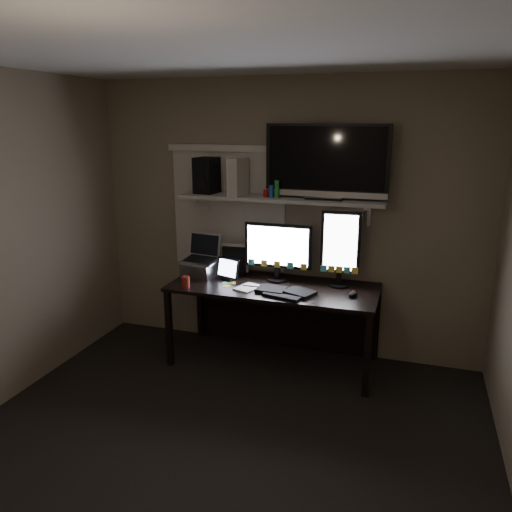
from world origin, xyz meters
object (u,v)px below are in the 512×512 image
at_px(monitor_portrait, 340,249).
at_px(tablet, 228,269).
at_px(monitor_landscape, 278,252).
at_px(desk, 277,300).
at_px(speaker, 207,175).
at_px(tv, 327,162).
at_px(mouse, 353,294).
at_px(cup, 186,282).
at_px(laptop, 200,256).
at_px(keyboard, 285,291).
at_px(game_console, 238,177).

xyz_separation_m(monitor_portrait, tablet, (-0.97, -0.15, -0.23)).
bearing_deg(monitor_landscape, tablet, -162.55).
xyz_separation_m(desk, speaker, (-0.71, 0.10, 1.09)).
bearing_deg(tv, speaker, 179.79).
relative_size(monitor_landscape, mouse, 5.52).
bearing_deg(cup, mouse, 9.14).
relative_size(tablet, tv, 0.23).
bearing_deg(mouse, cup, -158.19).
xyz_separation_m(desk, laptop, (-0.72, -0.06, 0.37)).
bearing_deg(speaker, monitor_portrait, 5.81).
height_order(monitor_portrait, laptop, monitor_portrait).
relative_size(keyboard, cup, 4.82).
bearing_deg(keyboard, tv, 69.33).
distance_m(mouse, laptop, 1.43).
bearing_deg(tablet, tv, 30.71).
distance_m(desk, game_console, 1.16).
bearing_deg(tv, desk, -166.92).
distance_m(tablet, tv, 1.27).
height_order(monitor_landscape, speaker, speaker).
bearing_deg(monitor_portrait, game_console, 177.00).
height_order(desk, mouse, mouse).
xyz_separation_m(desk, cup, (-0.70, -0.41, 0.23)).
relative_size(monitor_portrait, cup, 6.58).
distance_m(monitor_portrait, mouse, 0.42).
distance_m(monitor_portrait, game_console, 1.09).
xyz_separation_m(desk, monitor_portrait, (0.54, 0.05, 0.51)).
distance_m(desk, keyboard, 0.37).
bearing_deg(mouse, speaker, -179.05).
relative_size(desk, monitor_landscape, 2.97).
height_order(monitor_landscape, tv, tv).
distance_m(monitor_portrait, cup, 1.36).
height_order(keyboard, mouse, mouse).
height_order(cup, game_console, game_console).
bearing_deg(desk, tablet, -167.29).
relative_size(laptop, cup, 3.70).
distance_m(monitor_landscape, speaker, 0.95).
xyz_separation_m(tablet, laptop, (-0.29, 0.04, 0.09)).
distance_m(tablet, game_console, 0.83).
xyz_separation_m(laptop, game_console, (0.34, 0.12, 0.73)).
bearing_deg(desk, tv, 12.25).
bearing_deg(monitor_landscape, monitor_portrait, 2.18).
bearing_deg(monitor_landscape, game_console, 176.57).
distance_m(desk, tv, 1.30).
xyz_separation_m(monitor_portrait, laptop, (-1.26, -0.11, -0.15)).
distance_m(mouse, speaker, 1.68).
xyz_separation_m(laptop, tv, (1.11, 0.14, 0.87)).
bearing_deg(speaker, laptop, -87.62).
height_order(laptop, tv, tv).
xyz_separation_m(monitor_landscape, tablet, (-0.43, -0.13, -0.16)).
relative_size(monitor_portrait, game_console, 2.05).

